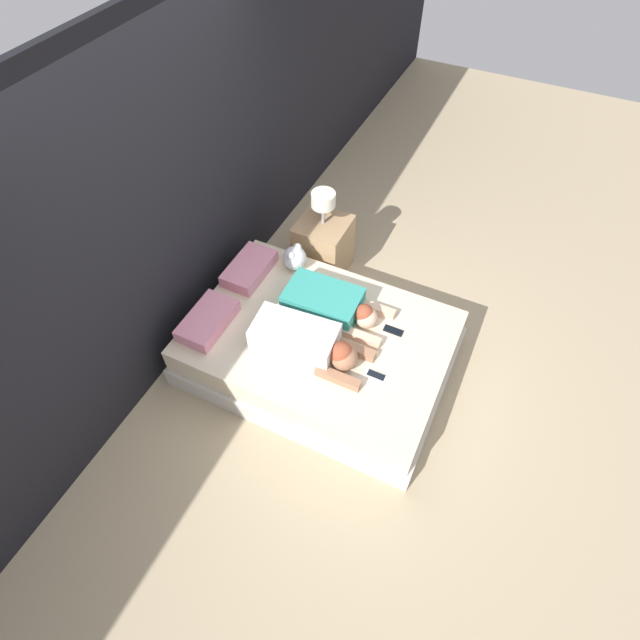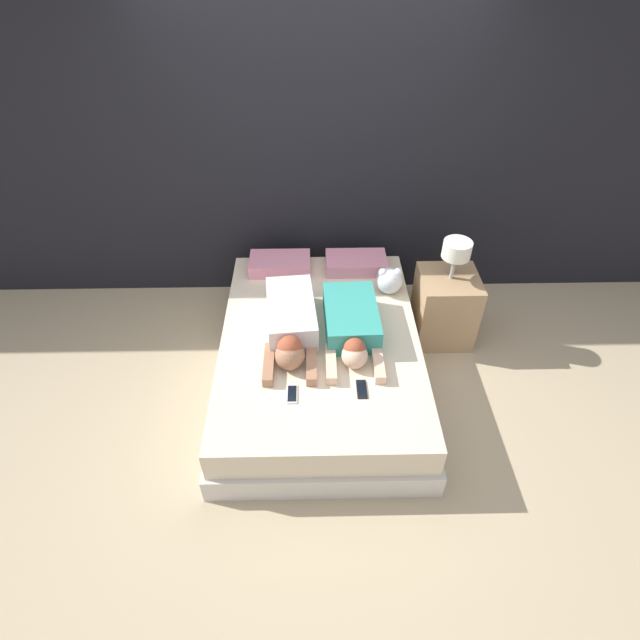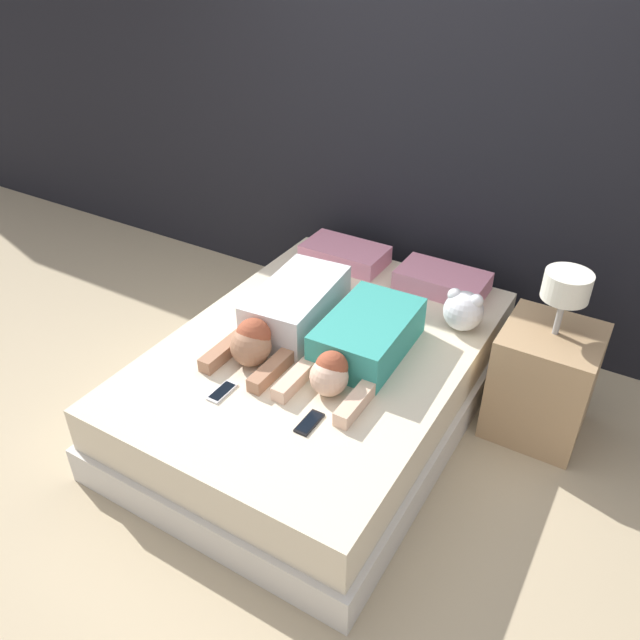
{
  "view_description": "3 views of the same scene",
  "coord_description": "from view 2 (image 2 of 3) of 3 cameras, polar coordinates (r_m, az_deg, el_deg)",
  "views": [
    {
      "loc": [
        -2.18,
        -1.05,
        3.58
      ],
      "look_at": [
        0.0,
        0.0,
        0.58
      ],
      "focal_mm": 28.0,
      "sensor_mm": 36.0,
      "label": 1
    },
    {
      "loc": [
        -0.05,
        -2.66,
        2.91
      ],
      "look_at": [
        0.0,
        0.0,
        0.58
      ],
      "focal_mm": 28.0,
      "sensor_mm": 36.0,
      "label": 2
    },
    {
      "loc": [
        1.33,
        -2.21,
        2.3
      ],
      "look_at": [
        0.0,
        0.0,
        0.58
      ],
      "focal_mm": 35.0,
      "sensor_mm": 36.0,
      "label": 3
    }
  ],
  "objects": [
    {
      "name": "pillow_head_left",
      "position": [
        4.26,
        -4.6,
        6.42
      ],
      "size": [
        0.51,
        0.3,
        0.11
      ],
      "color": "pink",
      "rests_on": "bed"
    },
    {
      "name": "ground_plane",
      "position": [
        3.94,
        -0.0,
        -6.4
      ],
      "size": [
        12.0,
        12.0,
        0.0
      ],
      "primitive_type": "plane",
      "color": "tan"
    },
    {
      "name": "wall_back",
      "position": [
        4.17,
        -0.35,
        18.53
      ],
      "size": [
        12.0,
        0.06,
        2.6
      ],
      "color": "black",
      "rests_on": "ground_plane"
    },
    {
      "name": "nightstand",
      "position": [
        4.19,
        14.1,
        1.7
      ],
      "size": [
        0.46,
        0.46,
        0.92
      ],
      "color": "tan",
      "rests_on": "ground_plane"
    },
    {
      "name": "cell_phone_left",
      "position": [
        3.25,
        -3.21,
        -8.44
      ],
      "size": [
        0.07,
        0.16,
        0.01
      ],
      "color": "silver",
      "rests_on": "bed"
    },
    {
      "name": "plush_toy",
      "position": [
        4.0,
        7.94,
        4.56
      ],
      "size": [
        0.21,
        0.21,
        0.22
      ],
      "color": "white",
      "rests_on": "bed"
    },
    {
      "name": "person_left",
      "position": [
        3.57,
        -3.35,
        -0.45
      ],
      "size": [
        0.39,
        0.94,
        0.23
      ],
      "color": "silver",
      "rests_on": "bed"
    },
    {
      "name": "person_right",
      "position": [
        3.58,
        3.64,
        -0.6
      ],
      "size": [
        0.39,
        0.87,
        0.21
      ],
      "color": "teal",
      "rests_on": "bed"
    },
    {
      "name": "bed",
      "position": [
        3.78,
        -0.0,
        -4.22
      ],
      "size": [
        1.49,
        2.09,
        0.43
      ],
      "color": "beige",
      "rests_on": "ground_plane"
    },
    {
      "name": "cell_phone_right",
      "position": [
        3.28,
        4.79,
        -7.88
      ],
      "size": [
        0.07,
        0.16,
        0.01
      ],
      "color": "black",
      "rests_on": "bed"
    },
    {
      "name": "pillow_head_right",
      "position": [
        4.27,
        4.14,
        6.52
      ],
      "size": [
        0.51,
        0.3,
        0.11
      ],
      "color": "pink",
      "rests_on": "bed"
    }
  ]
}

